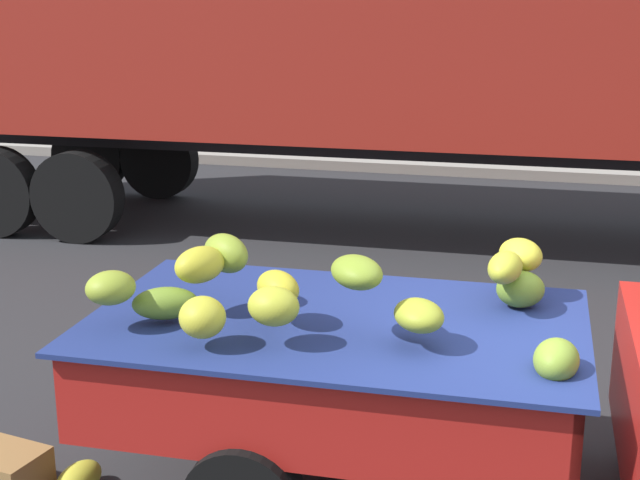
{
  "coord_description": "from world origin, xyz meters",
  "views": [
    {
      "loc": [
        -0.23,
        -4.76,
        2.94
      ],
      "look_at": [
        -1.61,
        0.6,
        1.39
      ],
      "focal_mm": 51.32,
      "sensor_mm": 36.0,
      "label": 1
    }
  ],
  "objects": [
    {
      "name": "produce_crate",
      "position": [
        -3.27,
        -0.55,
        0.15
      ],
      "size": [
        0.58,
        0.45,
        0.3
      ],
      "primitive_type": "cube",
      "rotation": [
        0.0,
        0.0,
        -0.18
      ],
      "color": "olive",
      "rests_on": "ground"
    },
    {
      "name": "curb_strip",
      "position": [
        0.0,
        9.97,
        0.08
      ],
      "size": [
        80.0,
        0.8,
        0.16
      ],
      "primitive_type": "cube",
      "color": "gray",
      "rests_on": "ground"
    },
    {
      "name": "semi_trailer",
      "position": [
        -2.09,
        5.92,
        2.54
      ],
      "size": [
        12.03,
        2.75,
        3.95
      ],
      "rotation": [
        0.0,
        0.0,
        0.01
      ],
      "color": "maroon",
      "rests_on": "ground"
    },
    {
      "name": "fallen_banana_bunch_near_tailgate",
      "position": [
        -2.84,
        -0.4,
        0.09
      ],
      "size": [
        0.24,
        0.38,
        0.18
      ],
      "primitive_type": "ellipsoid",
      "rotation": [
        0.0,
        0.0,
        1.5
      ],
      "color": "gold",
      "rests_on": "ground"
    }
  ]
}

